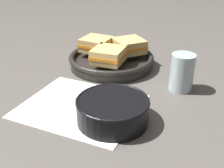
{
  "coord_description": "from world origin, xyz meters",
  "views": [
    {
      "loc": [
        0.39,
        -0.58,
        0.39
      ],
      "look_at": [
        0.04,
        0.02,
        0.03
      ],
      "focal_mm": 45.0,
      "sensor_mm": 36.0,
      "label": 1
    }
  ],
  "objects_px": {
    "soup_bowl": "(113,109)",
    "skillet": "(111,60)",
    "sandwich_near_left": "(108,55)",
    "spoon": "(86,106)",
    "sandwich_far_left": "(96,44)",
    "drinking_glass": "(182,72)",
    "sandwich_near_right": "(129,46)"
  },
  "relations": [
    {
      "from": "sandwich_near_left",
      "to": "skillet",
      "type": "bearing_deg",
      "value": 112.12
    },
    {
      "from": "soup_bowl",
      "to": "spoon",
      "type": "distance_m",
      "value": 0.09
    },
    {
      "from": "sandwich_far_left",
      "to": "skillet",
      "type": "bearing_deg",
      "value": -7.88
    },
    {
      "from": "skillet",
      "to": "sandwich_near_right",
      "type": "bearing_deg",
      "value": 52.12
    },
    {
      "from": "drinking_glass",
      "to": "spoon",
      "type": "bearing_deg",
      "value": -127.59
    },
    {
      "from": "spoon",
      "to": "sandwich_near_right",
      "type": "bearing_deg",
      "value": 122.51
    },
    {
      "from": "spoon",
      "to": "sandwich_far_left",
      "type": "xyz_separation_m",
      "value": [
        -0.15,
        0.29,
        0.06
      ]
    },
    {
      "from": "soup_bowl",
      "to": "skillet",
      "type": "height_order",
      "value": "soup_bowl"
    },
    {
      "from": "spoon",
      "to": "drinking_glass",
      "type": "distance_m",
      "value": 0.29
    },
    {
      "from": "sandwich_far_left",
      "to": "drinking_glass",
      "type": "height_order",
      "value": "drinking_glass"
    },
    {
      "from": "soup_bowl",
      "to": "drinking_glass",
      "type": "relative_size",
      "value": 1.61
    },
    {
      "from": "sandwich_near_right",
      "to": "soup_bowl",
      "type": "bearing_deg",
      "value": -69.15
    },
    {
      "from": "sandwich_near_left",
      "to": "drinking_glass",
      "type": "bearing_deg",
      "value": 3.18
    },
    {
      "from": "sandwich_near_left",
      "to": "sandwich_far_left",
      "type": "distance_m",
      "value": 0.11
    },
    {
      "from": "soup_bowl",
      "to": "drinking_glass",
      "type": "height_order",
      "value": "drinking_glass"
    },
    {
      "from": "soup_bowl",
      "to": "skillet",
      "type": "xyz_separation_m",
      "value": [
        -0.17,
        0.29,
        -0.01
      ]
    },
    {
      "from": "spoon",
      "to": "sandwich_near_right",
      "type": "relative_size",
      "value": 1.11
    },
    {
      "from": "spoon",
      "to": "sandwich_far_left",
      "type": "distance_m",
      "value": 0.33
    },
    {
      "from": "soup_bowl",
      "to": "spoon",
      "type": "xyz_separation_m",
      "value": [
        -0.09,
        0.01,
        -0.03
      ]
    },
    {
      "from": "sandwich_near_left",
      "to": "drinking_glass",
      "type": "distance_m",
      "value": 0.24
    },
    {
      "from": "soup_bowl",
      "to": "sandwich_far_left",
      "type": "xyz_separation_m",
      "value": [
        -0.24,
        0.3,
        0.03
      ]
    },
    {
      "from": "skillet",
      "to": "drinking_glass",
      "type": "height_order",
      "value": "drinking_glass"
    },
    {
      "from": "sandwich_near_right",
      "to": "drinking_glass",
      "type": "height_order",
      "value": "drinking_glass"
    },
    {
      "from": "spoon",
      "to": "drinking_glass",
      "type": "xyz_separation_m",
      "value": [
        0.18,
        0.23,
        0.05
      ]
    },
    {
      "from": "skillet",
      "to": "soup_bowl",
      "type": "bearing_deg",
      "value": -59.48
    },
    {
      "from": "spoon",
      "to": "sandwich_near_left",
      "type": "bearing_deg",
      "value": 130.43
    },
    {
      "from": "sandwich_near_right",
      "to": "sandwich_far_left",
      "type": "bearing_deg",
      "value": -157.88
    },
    {
      "from": "sandwich_near_left",
      "to": "soup_bowl",
      "type": "bearing_deg",
      "value": -57.43
    },
    {
      "from": "skillet",
      "to": "sandwich_near_left",
      "type": "relative_size",
      "value": 2.6
    },
    {
      "from": "soup_bowl",
      "to": "sandwich_near_right",
      "type": "distance_m",
      "value": 0.37
    },
    {
      "from": "soup_bowl",
      "to": "sandwich_far_left",
      "type": "distance_m",
      "value": 0.38
    },
    {
      "from": "sandwich_near_right",
      "to": "sandwich_far_left",
      "type": "relative_size",
      "value": 1.31
    }
  ]
}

